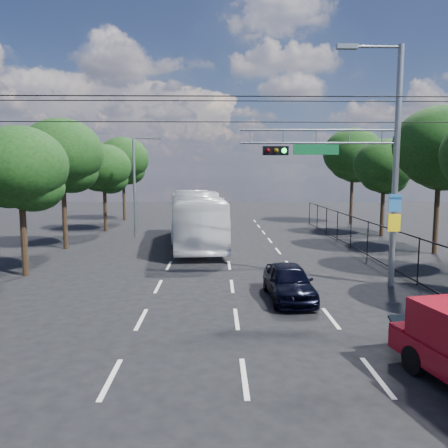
{
  "coord_description": "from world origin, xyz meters",
  "views": [
    {
      "loc": [
        -0.61,
        -9.33,
        4.59
      ],
      "look_at": [
        -0.36,
        5.88,
        2.8
      ],
      "focal_mm": 35.0,
      "sensor_mm": 36.0,
      "label": 1
    }
  ],
  "objects_px": {
    "white_van": "(181,232)",
    "signal_mast": "(366,156)",
    "white_bus": "(195,218)",
    "navy_hatchback": "(289,282)"
  },
  "relations": [
    {
      "from": "white_van",
      "to": "signal_mast",
      "type": "bearing_deg",
      "value": -60.38
    },
    {
      "from": "white_bus",
      "to": "white_van",
      "type": "bearing_deg",
      "value": 123.14
    },
    {
      "from": "navy_hatchback",
      "to": "white_van",
      "type": "height_order",
      "value": "navy_hatchback"
    },
    {
      "from": "signal_mast",
      "to": "white_van",
      "type": "bearing_deg",
      "value": 125.59
    },
    {
      "from": "navy_hatchback",
      "to": "white_van",
      "type": "distance_m",
      "value": 14.34
    },
    {
      "from": "navy_hatchback",
      "to": "white_bus",
      "type": "bearing_deg",
      "value": 105.96
    },
    {
      "from": "white_bus",
      "to": "white_van",
      "type": "relative_size",
      "value": 3.22
    },
    {
      "from": "signal_mast",
      "to": "navy_hatchback",
      "type": "relative_size",
      "value": 2.48
    },
    {
      "from": "signal_mast",
      "to": "navy_hatchback",
      "type": "xyz_separation_m",
      "value": [
        -3.28,
        -1.86,
        -4.59
      ]
    },
    {
      "from": "white_bus",
      "to": "signal_mast",
      "type": "bearing_deg",
      "value": -61.06
    }
  ]
}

